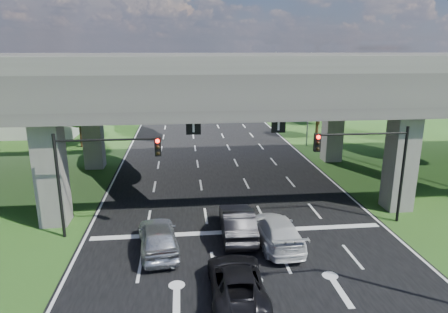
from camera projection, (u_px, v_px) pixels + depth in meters
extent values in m
plane|color=#2C4C18|center=(249.00, 263.00, 19.99)|extent=(160.00, 160.00, 0.00)
cube|color=black|center=(227.00, 193.00, 29.58)|extent=(18.00, 120.00, 0.03)
cube|color=#3B3835|center=(224.00, 82.00, 29.41)|extent=(80.00, 15.00, 2.00)
cube|color=slate|center=(238.00, 65.00, 22.06)|extent=(80.00, 0.50, 1.00)
cube|color=slate|center=(215.00, 59.00, 35.97)|extent=(80.00, 0.50, 1.00)
cube|color=slate|center=(51.00, 168.00, 23.69)|extent=(1.60, 1.60, 7.00)
cube|color=slate|center=(93.00, 129.00, 35.20)|extent=(1.60, 1.60, 7.00)
cube|color=slate|center=(401.00, 158.00, 25.97)|extent=(1.60, 1.60, 7.00)
cube|color=slate|center=(333.00, 124.00, 37.48)|extent=(1.60, 1.60, 7.00)
cube|color=black|center=(193.00, 127.00, 22.96)|extent=(0.85, 0.06, 0.85)
cube|color=black|center=(278.00, 126.00, 23.47)|extent=(0.85, 0.06, 0.85)
cube|color=#9E9E99|center=(0.00, 117.00, 50.35)|extent=(20.00, 10.00, 4.00)
cylinder|color=black|center=(402.00, 175.00, 24.08)|extent=(0.18, 0.18, 6.00)
cylinder|color=black|center=(363.00, 134.00, 23.11)|extent=(5.50, 0.12, 0.12)
cube|color=black|center=(317.00, 143.00, 22.76)|extent=(0.35, 0.28, 1.05)
sphere|color=#FF0C05|center=(318.00, 137.00, 22.51)|extent=(0.22, 0.22, 0.22)
cylinder|color=black|center=(59.00, 187.00, 22.01)|extent=(0.18, 0.18, 6.00)
cylinder|color=black|center=(106.00, 140.00, 21.61)|extent=(5.50, 0.12, 0.12)
cube|color=black|center=(158.00, 147.00, 21.83)|extent=(0.35, 0.28, 1.05)
sphere|color=#FF0C05|center=(157.00, 141.00, 21.58)|extent=(0.22, 0.22, 0.22)
cylinder|color=gray|center=(309.00, 100.00, 42.80)|extent=(0.16, 0.16, 10.00)
cylinder|color=gray|center=(297.00, 55.00, 41.41)|extent=(3.00, 0.10, 0.10)
cube|color=gray|center=(283.00, 56.00, 41.28)|extent=(0.60, 0.25, 0.18)
cylinder|color=gray|center=(275.00, 87.00, 58.15)|extent=(0.16, 0.16, 10.00)
cylinder|color=gray|center=(265.00, 53.00, 56.76)|extent=(3.00, 0.10, 0.10)
cube|color=gray|center=(255.00, 54.00, 56.63)|extent=(0.60, 0.25, 0.18)
cylinder|color=black|center=(81.00, 132.00, 43.05)|extent=(0.36, 0.36, 3.30)
sphere|color=#144813|center=(78.00, 104.00, 42.27)|extent=(4.50, 4.50, 4.50)
sphere|color=#144813|center=(80.00, 92.00, 41.67)|extent=(3.60, 3.60, 3.60)
sphere|color=#144813|center=(77.00, 112.00, 42.85)|extent=(3.30, 3.30, 3.30)
cylinder|color=black|center=(72.00, 122.00, 50.47)|extent=(0.36, 0.36, 2.86)
sphere|color=#144813|center=(70.00, 101.00, 49.79)|extent=(3.90, 3.90, 3.90)
sphere|color=#144813|center=(71.00, 92.00, 49.24)|extent=(3.12, 3.12, 3.12)
sphere|color=#144813|center=(69.00, 107.00, 50.35)|extent=(2.86, 2.86, 2.86)
cylinder|color=black|center=(114.00, 109.00, 58.48)|extent=(0.36, 0.36, 3.52)
sphere|color=#144813|center=(112.00, 87.00, 57.64)|extent=(4.80, 4.80, 4.80)
sphere|color=#144813|center=(114.00, 77.00, 57.02)|extent=(3.84, 3.84, 3.84)
sphere|color=#144813|center=(111.00, 94.00, 58.24)|extent=(3.52, 3.52, 3.52)
cylinder|color=black|center=(317.00, 125.00, 47.80)|extent=(0.36, 0.36, 3.08)
sphere|color=#144813|center=(319.00, 101.00, 47.07)|extent=(4.20, 4.20, 4.20)
sphere|color=#144813|center=(323.00, 91.00, 46.49)|extent=(3.36, 3.36, 3.36)
sphere|color=#144813|center=(315.00, 108.00, 47.64)|extent=(3.08, 3.08, 3.08)
cylinder|color=black|center=(319.00, 115.00, 55.81)|extent=(0.36, 0.36, 2.86)
sphere|color=#144813|center=(320.00, 96.00, 55.13)|extent=(3.90, 3.90, 3.90)
sphere|color=#144813|center=(324.00, 88.00, 54.58)|extent=(3.12, 3.12, 3.12)
sphere|color=#144813|center=(317.00, 101.00, 55.69)|extent=(2.86, 2.86, 2.86)
cylinder|color=black|center=(277.00, 106.00, 63.02)|extent=(0.36, 0.36, 3.30)
sphere|color=#144813|center=(278.00, 86.00, 62.23)|extent=(4.50, 4.50, 4.50)
sphere|color=#144813|center=(281.00, 78.00, 61.63)|extent=(3.60, 3.60, 3.60)
sphere|color=#144813|center=(276.00, 92.00, 62.82)|extent=(3.30, 3.30, 3.30)
imported|color=#B4B8BD|center=(158.00, 237.00, 20.91)|extent=(2.55, 5.08, 1.66)
imported|color=black|center=(237.00, 222.00, 22.62)|extent=(1.91, 5.11, 1.67)
imported|color=silver|center=(276.00, 231.00, 21.69)|extent=(2.37, 5.37, 1.53)
imported|color=black|center=(237.00, 281.00, 17.12)|extent=(2.42, 5.08, 1.40)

